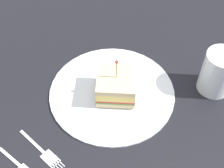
% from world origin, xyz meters
% --- Properties ---
extents(ground_plane, '(1.09, 1.09, 0.02)m').
position_xyz_m(ground_plane, '(0.00, 0.00, -0.01)').
color(ground_plane, black).
extents(plate, '(0.28, 0.28, 0.01)m').
position_xyz_m(plate, '(0.00, 0.00, 0.00)').
color(plate, white).
rests_on(plate, ground_plane).
extents(sandwich_half_center, '(0.10, 0.10, 0.10)m').
position_xyz_m(sandwich_half_center, '(-0.01, -0.01, 0.04)').
color(sandwich_half_center, beige).
rests_on(sandwich_half_center, plate).
extents(drink_glass, '(0.07, 0.07, 0.10)m').
position_xyz_m(drink_glass, '(-0.03, -0.23, 0.05)').
color(drink_glass, silver).
rests_on(drink_glass, ground_plane).
extents(fork, '(0.10, 0.08, 0.00)m').
position_xyz_m(fork, '(-0.12, 0.15, 0.00)').
color(fork, silver).
rests_on(fork, ground_plane).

